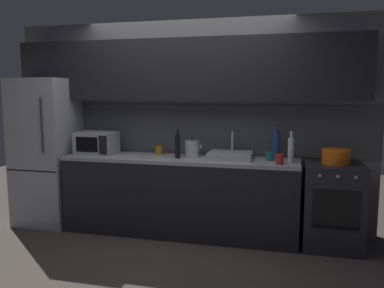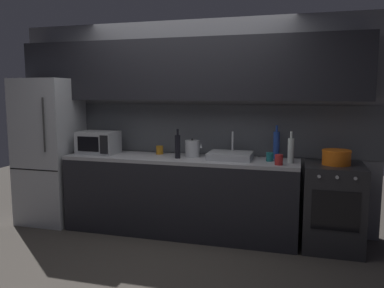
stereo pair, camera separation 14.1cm
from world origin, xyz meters
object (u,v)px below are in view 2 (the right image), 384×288
at_px(wine_bottle_blue, 276,145).
at_px(wine_bottle_clear, 291,150).
at_px(oven_range, 333,207).
at_px(microwave, 98,142).
at_px(kettle, 192,149).
at_px(wine_bottle_dark, 178,146).
at_px(mug_red, 279,160).
at_px(cooking_pot, 336,157).
at_px(mug_amber, 160,150).
at_px(mug_teal, 270,157).
at_px(refrigerator, 50,151).

relative_size(wine_bottle_blue, wine_bottle_clear, 1.13).
distance_m(oven_range, microwave, 2.79).
relative_size(kettle, wine_bottle_dark, 0.65).
distance_m(mug_red, cooking_pot, 0.60).
distance_m(kettle, wine_bottle_dark, 0.20).
bearing_deg(mug_amber, mug_red, -13.14).
xyz_separation_m(wine_bottle_dark, mug_red, (1.13, -0.11, -0.08)).
xyz_separation_m(wine_bottle_blue, mug_red, (0.05, -0.38, -0.11)).
height_order(oven_range, wine_bottle_clear, wine_bottle_clear).
bearing_deg(oven_range, microwave, 179.59).
distance_m(wine_bottle_clear, cooking_pot, 0.46).
height_order(mug_red, cooking_pot, cooking_pot).
relative_size(wine_bottle_dark, wine_bottle_blue, 0.88).
bearing_deg(wine_bottle_blue, mug_red, -82.33).
bearing_deg(mug_amber, mug_teal, -5.71).
relative_size(refrigerator, microwave, 3.93).
bearing_deg(microwave, wine_bottle_dark, -4.68).
xyz_separation_m(kettle, cooking_pot, (1.57, -0.08, -0.02)).
bearing_deg(wine_bottle_dark, mug_red, -5.58).
relative_size(wine_bottle_blue, mug_teal, 4.04).
xyz_separation_m(oven_range, wine_bottle_clear, (-0.45, -0.02, 0.59)).
distance_m(microwave, wine_bottle_blue, 2.13).
bearing_deg(kettle, refrigerator, -177.65).
xyz_separation_m(oven_range, mug_red, (-0.56, -0.18, 0.50)).
relative_size(kettle, mug_teal, 2.31).
bearing_deg(cooking_pot, oven_range, -173.54).
bearing_deg(oven_range, refrigerator, 179.98).
bearing_deg(mug_red, microwave, 174.85).
relative_size(microwave, wine_bottle_blue, 1.22).
bearing_deg(mug_red, wine_bottle_clear, 53.57).
xyz_separation_m(wine_bottle_clear, cooking_pot, (0.46, 0.02, -0.06)).
relative_size(wine_bottle_clear, mug_red, 3.12).
xyz_separation_m(oven_range, kettle, (-1.55, 0.08, 0.55)).
height_order(refrigerator, cooking_pot, refrigerator).
xyz_separation_m(wine_bottle_dark, mug_amber, (-0.30, 0.22, -0.09)).
relative_size(microwave, wine_bottle_clear, 1.38).
height_order(mug_amber, cooking_pot, cooking_pot).
relative_size(wine_bottle_blue, mug_red, 3.52).
bearing_deg(wine_bottle_clear, mug_red, -126.43).
relative_size(kettle, mug_red, 2.01).
distance_m(microwave, kettle, 1.18).
distance_m(refrigerator, cooking_pot, 3.43).
bearing_deg(wine_bottle_clear, oven_range, 2.95).
bearing_deg(cooking_pot, mug_red, -162.74).
bearing_deg(mug_amber, refrigerator, -173.77).
xyz_separation_m(mug_amber, cooking_pot, (2.00, -0.16, 0.03)).
bearing_deg(kettle, mug_teal, -3.40).
relative_size(refrigerator, kettle, 8.39).
height_order(wine_bottle_dark, wine_bottle_blue, wine_bottle_blue).
bearing_deg(mug_teal, kettle, 176.60).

